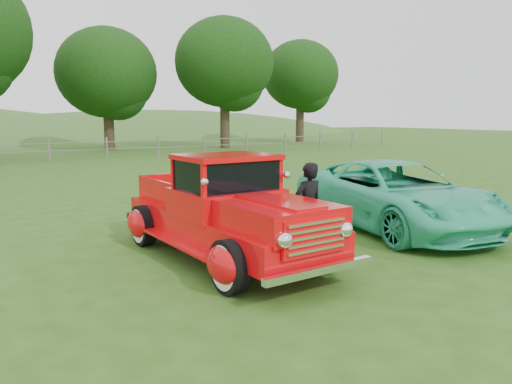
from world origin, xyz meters
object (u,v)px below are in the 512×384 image
tree_near_east (107,73)px  man (308,208)px  tree_far_east (300,75)px  red_pickup (225,212)px  teal_sedan (395,195)px  tree_mid_east (224,63)px

tree_near_east → man: 28.78m
tree_near_east → tree_far_east: 17.04m
red_pickup → teal_sedan: 4.19m
tree_far_east → man: size_ratio=5.50×
teal_sedan → tree_far_east: bearing=66.4°
tree_near_east → red_pickup: (-5.35, -27.73, -4.45)m
teal_sedan → man: bearing=-159.1°
tree_mid_east → teal_sedan: size_ratio=1.82×
tree_near_east → teal_sedan: (-1.17, -27.57, -4.53)m
tree_far_east → teal_sedan: bearing=-122.4°
man → teal_sedan: bearing=-171.4°
tree_mid_east → tree_far_east: bearing=18.4°
man → tree_mid_east: bearing=-117.9°
tree_near_east → man: tree_near_east is taller
tree_near_east → tree_far_east: tree_far_east is taller
tree_near_east → tree_far_east: (17.00, 1.00, 0.61)m
red_pickup → teal_sedan: bearing=-1.1°
tree_far_east → man: (-20.93, -29.16, -5.06)m
tree_mid_east → tree_far_east: (9.00, 3.00, -0.31)m
red_pickup → man: red_pickup is taller
tree_far_east → tree_near_east: bearing=-176.6°
tree_mid_east → man: tree_mid_east is taller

